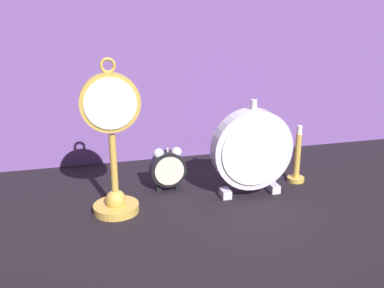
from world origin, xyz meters
TOP-DOWN VIEW (x-y plane):
  - ground_plane at (0.00, 0.00)m, footprint 4.00×4.00m
  - fabric_backdrop_drape at (0.00, 0.33)m, footprint 1.54×0.01m
  - pocket_watch_on_stand at (-0.18, 0.02)m, footprint 0.12×0.09m
  - alarm_clock_twin_bell at (-0.05, 0.10)m, footprint 0.08×0.03m
  - mantel_clock_silver at (0.12, 0.03)m, footprint 0.18×0.04m
  - brass_candlestick at (0.26, 0.08)m, footprint 0.04×0.04m

SIDE VIEW (x-z plane):
  - ground_plane at x=0.00m, z-range 0.00..0.00m
  - brass_candlestick at x=0.26m, z-range -0.02..0.11m
  - alarm_clock_twin_bell at x=-0.05m, z-range 0.01..0.11m
  - mantel_clock_silver at x=0.12m, z-range 0.00..0.21m
  - pocket_watch_on_stand at x=-0.18m, z-range -0.02..0.29m
  - fabric_backdrop_drape at x=0.00m, z-range 0.00..0.76m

